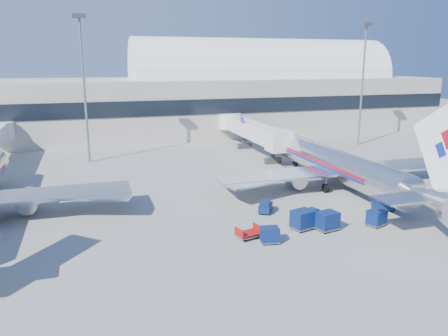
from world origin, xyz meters
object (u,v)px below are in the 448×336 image
object	(u,v)px
tug_lead	(315,215)
mast_east	(364,67)
barrier_mid	(427,183)
tug_left	(265,206)
jetbridge_near	(249,129)
cart_solo_far	(441,200)
barrier_near	(406,185)
mast_west	(83,68)
cart_train_c	(270,235)
cart_solo_near	(377,217)
cart_open_red	(248,234)
tug_right	(382,204)
cart_train_a	(327,221)
cart_train_b	(303,219)
barrier_far	(448,181)
airliner_main	(341,166)

from	to	relation	value
tug_lead	mast_east	bearing A→B (deg)	25.17
barrier_mid	tug_left	world-z (taller)	tug_left
jetbridge_near	cart_solo_far	distance (m)	37.34
tug_lead	barrier_near	bearing A→B (deg)	-2.62
jetbridge_near	mast_west	distance (m)	29.67
barrier_mid	cart_solo_far	bearing A→B (deg)	-122.70
cart_train_c	mast_west	bearing A→B (deg)	120.03
jetbridge_near	cart_solo_near	distance (m)	38.88
cart_open_red	tug_right	bearing A→B (deg)	-3.14
barrier_mid	tug_left	distance (m)	24.04
tug_right	cart_train_a	bearing A→B (deg)	-134.71
mast_east	cart_train_b	size ratio (longest dim) A/B	9.05
barrier_far	cart_train_b	size ratio (longest dim) A/B	1.20
cart_solo_far	cart_open_red	size ratio (longest dim) A/B	0.89
cart_train_c	cart_solo_near	size ratio (longest dim) A/B	0.84
tug_left	cart_train_a	size ratio (longest dim) A/B	1.11
airliner_main	tug_right	world-z (taller)	airliner_main
tug_lead	jetbridge_near	bearing A→B (deg)	54.41
cart_solo_near	cart_open_red	size ratio (longest dim) A/B	0.92
mast_east	tug_left	world-z (taller)	mast_east
cart_open_red	barrier_mid	bearing A→B (deg)	4.99
barrier_near	cart_train_a	bearing A→B (deg)	-150.61
mast_west	tug_right	xyz separation A→B (m)	(29.77, -34.24, -14.10)
cart_open_red	cart_train_b	bearing A→B (deg)	-7.62
tug_left	cart_train_b	bearing A→B (deg)	-131.11
cart_train_a	mast_east	bearing A→B (deg)	41.07
jetbridge_near	cart_train_c	world-z (taller)	jetbridge_near
mast_east	cart_train_b	distance (m)	49.88
barrier_near	tug_left	distance (m)	20.77
tug_right	cart_solo_far	world-z (taller)	tug_right
cart_open_red	jetbridge_near	bearing A→B (deg)	56.28
barrier_mid	tug_right	distance (m)	13.11
barrier_far	tug_right	size ratio (longest dim) A/B	1.15
tug_lead	cart_solo_far	world-z (taller)	cart_solo_far
cart_train_b	cart_solo_far	distance (m)	17.66
jetbridge_near	cart_train_c	distance (m)	41.64
cart_solo_far	mast_west	bearing A→B (deg)	160.85
cart_train_c	cart_solo_far	xyz separation A→B (m)	(21.93, 3.36, 0.03)
airliner_main	tug_left	size ratio (longest dim) A/B	14.40
tug_right	cart_train_b	bearing A→B (deg)	-143.20
tug_lead	airliner_main	bearing A→B (deg)	21.81
barrier_near	barrier_mid	xyz separation A→B (m)	(3.30, 0.00, 0.00)
tug_right	cart_open_red	xyz separation A→B (m)	(-16.50, -2.88, -0.29)
mast_west	barrier_far	distance (m)	54.58
tug_right	cart_train_b	xyz separation A→B (m)	(-10.76, -2.33, 0.31)
mast_west	cart_solo_near	bearing A→B (deg)	-55.27
mast_east	jetbridge_near	bearing A→B (deg)	177.93
mast_west	cart_train_c	bearing A→B (deg)	-69.19
jetbridge_near	mast_east	xyz separation A→B (m)	(22.40, -0.81, 10.86)
cart_train_c	cart_solo_near	distance (m)	11.63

